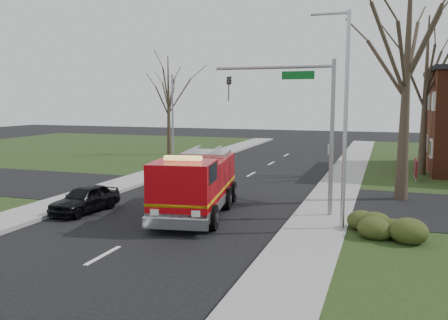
% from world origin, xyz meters
% --- Properties ---
extents(ground, '(120.00, 120.00, 0.00)m').
position_xyz_m(ground, '(0.00, 0.00, 0.00)').
color(ground, black).
rests_on(ground, ground).
extents(sidewalk_right, '(2.40, 80.00, 0.15)m').
position_xyz_m(sidewalk_right, '(6.20, 0.00, 0.07)').
color(sidewalk_right, '#989893').
rests_on(sidewalk_right, ground).
extents(sidewalk_left, '(2.40, 80.00, 0.15)m').
position_xyz_m(sidewalk_left, '(-6.20, 0.00, 0.07)').
color(sidewalk_left, '#989893').
rests_on(sidewalk_left, ground).
extents(health_center_sign, '(0.12, 2.00, 1.40)m').
position_xyz_m(health_center_sign, '(10.50, 12.50, 0.88)').
color(health_center_sign, '#561417').
rests_on(health_center_sign, ground).
extents(hedge_corner, '(2.80, 2.00, 0.90)m').
position_xyz_m(hedge_corner, '(9.00, -1.00, 0.58)').
color(hedge_corner, '#293312').
rests_on(hedge_corner, lawn_right).
extents(bare_tree_near, '(6.00, 6.00, 12.00)m').
position_xyz_m(bare_tree_near, '(9.50, 6.00, 7.41)').
color(bare_tree_near, '#35271F').
rests_on(bare_tree_near, ground).
extents(bare_tree_far, '(5.25, 5.25, 10.50)m').
position_xyz_m(bare_tree_far, '(11.00, 15.00, 6.49)').
color(bare_tree_far, '#35271F').
rests_on(bare_tree_far, ground).
extents(bare_tree_left, '(4.50, 4.50, 9.00)m').
position_xyz_m(bare_tree_left, '(-10.00, 20.00, 5.56)').
color(bare_tree_left, '#35271F').
rests_on(bare_tree_left, ground).
extents(traffic_signal_mast, '(5.29, 0.18, 6.80)m').
position_xyz_m(traffic_signal_mast, '(5.21, 1.50, 4.71)').
color(traffic_signal_mast, gray).
rests_on(traffic_signal_mast, ground).
extents(streetlight_pole, '(1.48, 0.16, 8.40)m').
position_xyz_m(streetlight_pole, '(7.14, -0.50, 4.55)').
color(streetlight_pole, '#B7BABF').
rests_on(streetlight_pole, ground).
extents(utility_pole_far, '(0.14, 0.14, 7.00)m').
position_xyz_m(utility_pole_far, '(-6.80, 14.00, 3.50)').
color(utility_pole_far, gray).
rests_on(utility_pole_far, ground).
extents(fire_engine, '(3.76, 7.55, 2.91)m').
position_xyz_m(fire_engine, '(0.77, 0.20, 1.32)').
color(fire_engine, '#B1080E').
rests_on(fire_engine, ground).
extents(parked_car_maroon, '(1.87, 3.81, 1.25)m').
position_xyz_m(parked_car_maroon, '(-4.20, -1.00, 0.63)').
color(parked_car_maroon, black).
rests_on(parked_car_maroon, ground).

